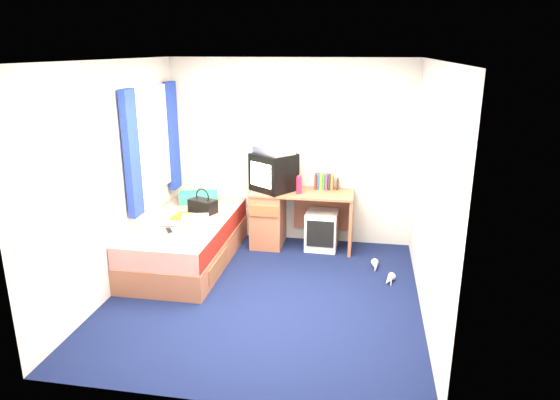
% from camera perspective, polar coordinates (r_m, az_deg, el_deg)
% --- Properties ---
extents(ground, '(3.40, 3.40, 0.00)m').
position_cam_1_polar(ground, '(5.38, -1.74, -10.83)').
color(ground, '#0C1438').
rests_on(ground, ground).
extents(room_shell, '(3.40, 3.40, 3.40)m').
position_cam_1_polar(room_shell, '(4.87, -1.89, 4.46)').
color(room_shell, white).
rests_on(room_shell, ground).
extents(bed, '(1.01, 2.00, 0.54)m').
position_cam_1_polar(bed, '(6.16, -10.52, -4.63)').
color(bed, '#AF6849').
rests_on(bed, ground).
extents(pillow, '(0.59, 0.47, 0.11)m').
position_cam_1_polar(pillow, '(6.75, -9.29, 0.30)').
color(pillow, teal).
rests_on(pillow, bed).
extents(desk, '(1.30, 0.55, 0.75)m').
position_cam_1_polar(desk, '(6.53, 0.17, -1.80)').
color(desk, '#AF6849').
rests_on(desk, ground).
extents(storage_cube, '(0.41, 0.41, 0.50)m').
position_cam_1_polar(storage_cube, '(6.49, 4.79, -3.43)').
color(storage_cube, white).
rests_on(storage_cube, ground).
extents(crt_tv, '(0.65, 0.64, 0.48)m').
position_cam_1_polar(crt_tv, '(6.38, -0.74, 3.22)').
color(crt_tv, black).
rests_on(crt_tv, desk).
extents(vcr, '(0.57, 0.56, 0.09)m').
position_cam_1_polar(vcr, '(6.32, -0.72, 5.73)').
color(vcr, silver).
rests_on(vcr, crt_tv).
extents(book_row, '(0.24, 0.13, 0.20)m').
position_cam_1_polar(book_row, '(6.49, 5.04, 2.12)').
color(book_row, maroon).
rests_on(book_row, desk).
extents(picture_frame, '(0.02, 0.12, 0.14)m').
position_cam_1_polar(picture_frame, '(6.51, 6.60, 1.84)').
color(picture_frame, black).
rests_on(picture_frame, desk).
extents(pink_water_bottle, '(0.08, 0.08, 0.21)m').
position_cam_1_polar(pink_water_bottle, '(6.25, 2.17, 1.67)').
color(pink_water_bottle, '#DF1F42').
rests_on(pink_water_bottle, desk).
extents(aerosol_can, '(0.07, 0.07, 0.19)m').
position_cam_1_polar(aerosol_can, '(6.43, 1.49, 1.98)').
color(aerosol_can, white).
rests_on(aerosol_can, desk).
extents(handbag, '(0.38, 0.30, 0.31)m').
position_cam_1_polar(handbag, '(6.27, -8.81, -0.62)').
color(handbag, black).
rests_on(handbag, bed).
extents(towel, '(0.36, 0.33, 0.10)m').
position_cam_1_polar(towel, '(5.85, -9.68, -2.38)').
color(towel, silver).
rests_on(towel, bed).
extents(magazine, '(0.24, 0.30, 0.01)m').
position_cam_1_polar(magazine, '(6.18, -11.06, -1.82)').
color(magazine, '#BFD918').
rests_on(magazine, bed).
extents(water_bottle, '(0.21, 0.12, 0.07)m').
position_cam_1_polar(water_bottle, '(5.88, -12.78, -2.64)').
color(water_bottle, white).
rests_on(water_bottle, bed).
extents(colour_swatch_fan, '(0.20, 0.20, 0.01)m').
position_cam_1_polar(colour_swatch_fan, '(5.66, -12.31, -3.72)').
color(colour_swatch_fan, yellow).
rests_on(colour_swatch_fan, bed).
extents(remote_control, '(0.13, 0.16, 0.02)m').
position_cam_1_polar(remote_control, '(5.72, -12.55, -3.44)').
color(remote_control, black).
rests_on(remote_control, bed).
extents(window_assembly, '(0.11, 1.42, 1.40)m').
position_cam_1_polar(window_assembly, '(6.20, -14.36, 6.33)').
color(window_assembly, silver).
rests_on(window_assembly, room_shell).
extents(white_heels, '(0.28, 0.59, 0.09)m').
position_cam_1_polar(white_heels, '(5.90, 11.56, -8.12)').
color(white_heels, silver).
rests_on(white_heels, ground).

